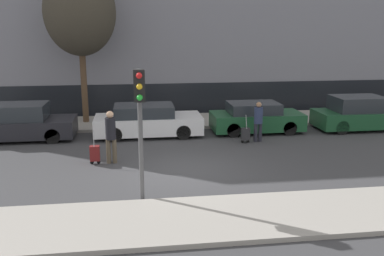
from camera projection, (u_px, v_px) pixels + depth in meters
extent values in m
plane|color=#38383A|center=(186.00, 170.00, 13.73)|extent=(80.00, 80.00, 0.00)
cube|color=gray|center=(205.00, 219.00, 10.10)|extent=(28.00, 2.50, 0.12)
cube|color=gray|center=(168.00, 121.00, 20.46)|extent=(28.00, 3.00, 0.12)
cube|color=black|center=(164.00, 99.00, 22.39)|extent=(27.44, 0.06, 1.60)
cube|color=black|center=(23.00, 128.00, 17.35)|extent=(4.12, 1.83, 0.70)
cube|color=#23282D|center=(18.00, 112.00, 17.18)|extent=(2.26, 1.61, 0.63)
cylinder|color=black|center=(53.00, 136.00, 16.77)|extent=(0.60, 0.18, 0.60)
cylinder|color=black|center=(59.00, 127.00, 18.36)|extent=(0.60, 0.18, 0.60)
cube|color=silver|center=(148.00, 124.00, 17.97)|extent=(4.45, 1.87, 0.70)
cube|color=#23282D|center=(144.00, 111.00, 17.81)|extent=(2.45, 1.65, 0.47)
cylinder|color=black|center=(183.00, 132.00, 17.39)|extent=(0.60, 0.18, 0.60)
cylinder|color=black|center=(179.00, 123.00, 19.02)|extent=(0.60, 0.18, 0.60)
cylinder|color=black|center=(115.00, 135.00, 17.02)|extent=(0.60, 0.18, 0.60)
cylinder|color=black|center=(116.00, 125.00, 18.65)|extent=(0.60, 0.18, 0.60)
cube|color=#194728|center=(257.00, 121.00, 18.62)|extent=(3.92, 1.77, 0.70)
cube|color=#23282D|center=(254.00, 108.00, 18.46)|extent=(2.15, 1.56, 0.45)
cylinder|color=black|center=(290.00, 128.00, 18.06)|extent=(0.60, 0.18, 0.60)
cylinder|color=black|center=(277.00, 120.00, 19.59)|extent=(0.60, 0.18, 0.60)
cylinder|color=black|center=(233.00, 130.00, 17.73)|extent=(0.60, 0.18, 0.60)
cylinder|color=black|center=(225.00, 122.00, 19.27)|extent=(0.60, 0.18, 0.60)
cube|color=#194728|center=(360.00, 118.00, 19.10)|extent=(3.98, 1.79, 0.70)
cube|color=#23282D|center=(358.00, 104.00, 18.92)|extent=(2.19, 1.58, 0.65)
cylinder|color=black|center=(375.00, 118.00, 20.09)|extent=(0.60, 0.18, 0.60)
cylinder|color=black|center=(342.00, 127.00, 18.20)|extent=(0.60, 0.18, 0.60)
cylinder|color=black|center=(325.00, 120.00, 19.76)|extent=(0.60, 0.18, 0.60)
cylinder|color=#4C4233|center=(108.00, 151.00, 14.32)|extent=(0.15, 0.15, 0.83)
cylinder|color=#4C4233|center=(115.00, 151.00, 14.36)|extent=(0.15, 0.15, 0.83)
cylinder|color=black|center=(110.00, 129.00, 14.16)|extent=(0.34, 0.34, 0.72)
sphere|color=tan|center=(110.00, 114.00, 14.05)|extent=(0.24, 0.24, 0.24)
cube|color=maroon|center=(95.00, 153.00, 14.26)|extent=(0.32, 0.24, 0.50)
cylinder|color=black|center=(92.00, 162.00, 14.32)|extent=(0.12, 0.03, 0.12)
cylinder|color=black|center=(99.00, 162.00, 14.35)|extent=(0.12, 0.03, 0.12)
cylinder|color=gray|center=(94.00, 139.00, 14.07)|extent=(0.02, 0.19, 0.53)
cylinder|color=#23232D|center=(256.00, 133.00, 17.02)|extent=(0.15, 0.15, 0.75)
cylinder|color=#23232D|center=(260.00, 132.00, 17.08)|extent=(0.15, 0.15, 0.75)
cylinder|color=#283351|center=(258.00, 115.00, 16.89)|extent=(0.34, 0.34, 0.65)
sphere|color=#936B4C|center=(259.00, 105.00, 16.79)|extent=(0.21, 0.21, 0.21)
cube|color=#262628|center=(245.00, 134.00, 16.87)|extent=(0.32, 0.24, 0.47)
cylinder|color=black|center=(242.00, 141.00, 16.93)|extent=(0.12, 0.03, 0.12)
cylinder|color=black|center=(248.00, 141.00, 16.96)|extent=(0.12, 0.03, 0.12)
cylinder|color=gray|center=(246.00, 122.00, 16.68)|extent=(0.02, 0.19, 0.53)
cylinder|color=#515154|center=(141.00, 137.00, 10.97)|extent=(0.12, 0.12, 3.48)
cube|color=black|center=(139.00, 86.00, 10.48)|extent=(0.28, 0.24, 0.80)
sphere|color=red|center=(139.00, 76.00, 10.28)|extent=(0.15, 0.15, 0.15)
sphere|color=gold|center=(139.00, 87.00, 10.34)|extent=(0.15, 0.15, 0.15)
sphere|color=green|center=(140.00, 98.00, 10.40)|extent=(0.15, 0.15, 0.15)
torus|color=black|center=(150.00, 112.00, 20.61)|extent=(0.72, 0.06, 0.72)
torus|color=black|center=(128.00, 112.00, 20.47)|extent=(0.72, 0.06, 0.72)
cylinder|color=black|center=(139.00, 108.00, 20.49)|extent=(1.00, 0.05, 0.05)
cylinder|color=black|center=(135.00, 104.00, 20.42)|extent=(0.04, 0.04, 0.40)
cylinder|color=#4C3826|center=(84.00, 84.00, 19.76)|extent=(0.28, 0.28, 3.55)
ellipsoid|color=#383328|center=(80.00, 12.00, 19.01)|extent=(3.19, 3.19, 3.90)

